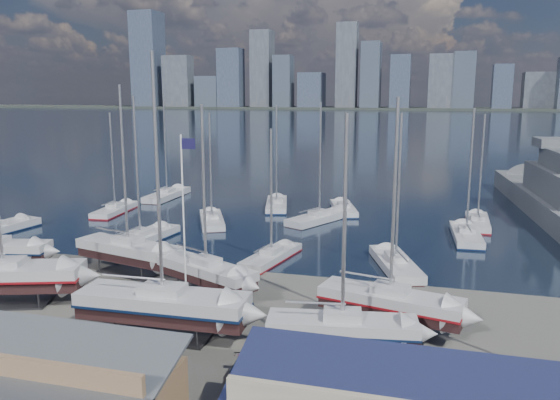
% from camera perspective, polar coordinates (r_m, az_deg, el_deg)
% --- Properties ---
extents(ground, '(1400.00, 1400.00, 0.00)m').
position_cam_1_polar(ground, '(41.58, -10.12, -11.24)').
color(ground, '#605E59').
rests_on(ground, ground).
extents(water, '(1400.00, 600.00, 0.40)m').
position_cam_1_polar(water, '(345.43, 12.56, 8.07)').
color(water, '#1B263F').
rests_on(water, ground).
extents(far_shore, '(1400.00, 80.00, 2.20)m').
position_cam_1_polar(far_shore, '(605.07, 13.83, 9.25)').
color(far_shore, '#2D332D').
rests_on(far_shore, ground).
extents(skyline, '(639.14, 43.80, 107.69)m').
position_cam_1_polar(skyline, '(599.39, 13.22, 12.90)').
color(skyline, '#475166').
rests_on(skyline, far_shore).
extents(shed_grey, '(12.60, 8.40, 4.17)m').
position_cam_1_polar(shed_grey, '(28.52, -24.83, -18.24)').
color(shed_grey, '#8C6B4C').
rests_on(shed_grey, ground).
extents(sailboat_cradle_1, '(11.97, 6.72, 18.45)m').
position_cam_1_polar(sailboat_cradle_1, '(46.23, -26.86, -7.10)').
color(sailboat_cradle_1, '#2D2D33').
rests_on(sailboat_cradle_1, ground).
extents(sailboat_cradle_2, '(10.47, 5.18, 16.43)m').
position_cam_1_polar(sailboat_cradle_2, '(50.09, -15.56, -5.08)').
color(sailboat_cradle_2, '#2D2D33').
rests_on(sailboat_cradle_2, ground).
extents(sailboat_cradle_3, '(11.45, 3.55, 18.16)m').
position_cam_1_polar(sailboat_cradle_3, '(36.83, -12.13, -10.64)').
color(sailboat_cradle_3, '#2D2D33').
rests_on(sailboat_cradle_3, ground).
extents(sailboat_cradle_4, '(9.28, 6.14, 14.88)m').
position_cam_1_polar(sailboat_cradle_4, '(43.39, -7.73, -7.37)').
color(sailboat_cradle_4, '#2D2D33').
rests_on(sailboat_cradle_4, ground).
extents(sailboat_cradle_5, '(9.24, 3.87, 14.59)m').
position_cam_1_polar(sailboat_cradle_5, '(33.33, 6.51, -13.18)').
color(sailboat_cradle_5, '#2D2D33').
rests_on(sailboat_cradle_5, ground).
extents(sailboat_cradle_6, '(9.90, 4.78, 15.46)m').
position_cam_1_polar(sailboat_cradle_6, '(37.59, 11.43, -10.39)').
color(sailboat_cradle_6, '#2D2D33').
rests_on(sailboat_cradle_6, ground).
extents(sailboat_moored_1, '(3.40, 9.52, 13.94)m').
position_cam_1_polar(sailboat_moored_1, '(76.17, -16.83, -1.10)').
color(sailboat_moored_1, black).
rests_on(sailboat_moored_1, water).
extents(sailboat_moored_2, '(3.05, 10.75, 16.22)m').
position_cam_1_polar(sailboat_moored_2, '(85.19, -11.71, 0.39)').
color(sailboat_moored_2, black).
rests_on(sailboat_moored_2, water).
extents(sailboat_moored_3, '(4.44, 11.16, 16.23)m').
position_cam_1_polar(sailboat_moored_3, '(60.02, -14.37, -4.15)').
color(sailboat_moored_3, black).
rests_on(sailboat_moored_3, water).
extents(sailboat_moored_4, '(6.40, 9.60, 14.17)m').
position_cam_1_polar(sailboat_moored_4, '(67.45, -7.13, -2.22)').
color(sailboat_moored_4, black).
rests_on(sailboat_moored_4, water).
extents(sailboat_moored_5, '(5.18, 10.35, 14.90)m').
position_cam_1_polar(sailboat_moored_5, '(76.22, -0.36, -0.62)').
color(sailboat_moored_5, black).
rests_on(sailboat_moored_5, water).
extents(sailboat_moored_6, '(4.16, 9.10, 13.14)m').
position_cam_1_polar(sailboat_moored_6, '(52.30, -0.90, -6.04)').
color(sailboat_moored_6, black).
rests_on(sailboat_moored_6, water).
extents(sailboat_moored_7, '(7.15, 10.40, 15.41)m').
position_cam_1_polar(sailboat_moored_7, '(68.16, 4.14, -2.02)').
color(sailboat_moored_7, black).
rests_on(sailboat_moored_7, water).
extents(sailboat_moored_8, '(5.19, 9.70, 13.97)m').
position_cam_1_polar(sailboat_moored_8, '(74.21, 6.66, -1.01)').
color(sailboat_moored_8, black).
rests_on(sailboat_moored_8, water).
extents(sailboat_moored_9, '(5.68, 10.10, 14.70)m').
position_cam_1_polar(sailboat_moored_9, '(51.01, 11.97, -6.71)').
color(sailboat_moored_9, black).
rests_on(sailboat_moored_9, water).
extents(sailboat_moored_10, '(3.27, 10.09, 14.90)m').
position_cam_1_polar(sailboat_moored_10, '(63.25, 18.85, -3.63)').
color(sailboat_moored_10, black).
rests_on(sailboat_moored_10, water).
extents(sailboat_moored_11, '(2.97, 9.47, 14.02)m').
position_cam_1_polar(sailboat_moored_11, '(70.03, 19.93, -2.32)').
color(sailboat_moored_11, black).
rests_on(sailboat_moored_11, water).
extents(car_a, '(3.17, 4.96, 1.57)m').
position_cam_1_polar(car_a, '(35.95, -24.50, -14.40)').
color(car_a, gray).
rests_on(car_a, ground).
extents(car_b, '(5.08, 2.19, 1.63)m').
position_cam_1_polar(car_b, '(36.63, -21.95, -13.67)').
color(car_b, gray).
rests_on(car_b, ground).
extents(car_c, '(4.11, 6.28, 1.61)m').
position_cam_1_polar(car_c, '(31.57, -17.74, -17.52)').
color(car_c, gray).
rests_on(car_c, ground).
extents(car_d, '(2.78, 4.81, 1.31)m').
position_cam_1_polar(car_d, '(30.37, -3.81, -18.51)').
color(car_d, gray).
rests_on(car_d, ground).
extents(flagpole, '(1.13, 0.12, 12.86)m').
position_cam_1_polar(flagpole, '(39.68, -9.95, -1.03)').
color(flagpole, white).
rests_on(flagpole, ground).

